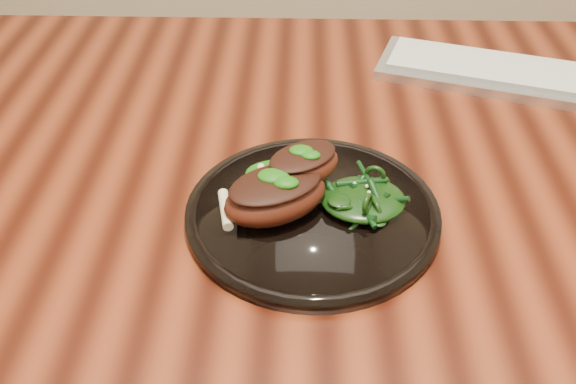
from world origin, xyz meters
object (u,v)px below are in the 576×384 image
object	(u,v)px
desk	(402,197)
keyboard	(527,77)
plate	(312,213)
greens_heap	(363,195)
lamb_chop_front	(275,195)

from	to	relation	value
desk	keyboard	xyz separation A→B (m)	(0.19, 0.17, 0.09)
plate	greens_heap	size ratio (longest dim) A/B	2.99
lamb_chop_front	desk	bearing A→B (deg)	43.84
greens_heap	keyboard	xyz separation A→B (m)	(0.26, 0.32, -0.02)
plate	lamb_chop_front	distance (m)	0.05
desk	lamb_chop_front	xyz separation A→B (m)	(-0.16, -0.16, 0.12)
desk	greens_heap	bearing A→B (deg)	-116.09
greens_heap	keyboard	distance (m)	0.41
lamb_chop_front	keyboard	world-z (taller)	lamb_chop_front
lamb_chop_front	greens_heap	bearing A→B (deg)	8.99
lamb_chop_front	greens_heap	size ratio (longest dim) A/B	1.48
desk	keyboard	world-z (taller)	keyboard
desk	plate	bearing A→B (deg)	-130.03
desk	lamb_chop_front	world-z (taller)	lamb_chop_front
greens_heap	keyboard	world-z (taller)	greens_heap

